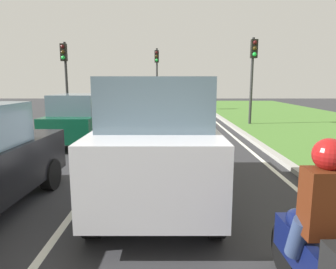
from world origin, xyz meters
The scene contains 11 objects.
ground_plane centered at (0.00, 14.00, 0.00)m, with size 60.00×60.00×0.00m, color #2D2D30.
lane_line_center centered at (-0.70, 14.00, 0.00)m, with size 0.12×32.00×0.01m, color silver.
lane_line_right_edge centered at (3.60, 14.00, 0.00)m, with size 0.12×32.00×0.01m, color silver.
curb_right centered at (4.10, 14.00, 0.06)m, with size 0.24×48.00×0.12m, color #9E9B93.
car_suv_ahead centered at (0.73, 8.30, 1.17)m, with size 1.97×4.50×2.28m.
car_hatchback_far centered at (-2.25, 13.54, 0.88)m, with size 1.80×3.74×1.78m.
motorcycle centered at (2.29, 5.15, 0.57)m, with size 0.41×1.90×1.01m.
rider_person centered at (2.29, 5.20, 1.19)m, with size 0.51×0.41×1.16m.
traffic_light_near_right centered at (5.18, 18.31, 3.04)m, with size 0.32×0.50×4.39m.
traffic_light_overhead_left centered at (-4.61, 19.40, 2.99)m, with size 0.32×0.50×4.31m.
traffic_light_far_median centered at (0.07, 26.46, 3.24)m, with size 0.32×0.50×4.73m.
Camera 1 is at (0.92, 2.69, 2.21)m, focal length 32.58 mm.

